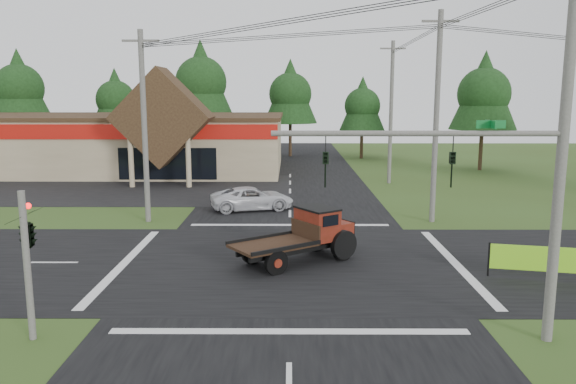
{
  "coord_description": "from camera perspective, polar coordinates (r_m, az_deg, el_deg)",
  "views": [
    {
      "loc": [
        0.03,
        -22.89,
        7.04
      ],
      "look_at": [
        -0.09,
        5.02,
        2.2
      ],
      "focal_mm": 35.0,
      "sensor_mm": 36.0,
      "label": 1
    }
  ],
  "objects": [
    {
      "name": "traffic_signal_corner",
      "position": [
        17.65,
        -25.04,
        -2.6
      ],
      "size": [
        0.53,
        2.48,
        4.4
      ],
      "color": "#595651",
      "rests_on": "ground"
    },
    {
      "name": "tree_side_ne",
      "position": [
        55.86,
        19.31,
        9.64
      ],
      "size": [
        6.16,
        6.16,
        11.11
      ],
      "color": "#332316",
      "rests_on": "ground"
    },
    {
      "name": "traffic_signal_mast",
      "position": [
        16.65,
        20.58,
        0.17
      ],
      "size": [
        8.12,
        0.24,
        7.0
      ],
      "color": "#595651",
      "rests_on": "ground"
    },
    {
      "name": "tree_row_e",
      "position": [
        63.4,
        7.57,
        8.85
      ],
      "size": [
        5.04,
        5.04,
        9.09
      ],
      "color": "#332316",
      "rests_on": "ground"
    },
    {
      "name": "parking_apron",
      "position": [
        44.74,
        -18.03,
        0.32
      ],
      "size": [
        28.0,
        14.0,
        0.02
      ],
      "primitive_type": "cube",
      "color": "black",
      "rests_on": "ground"
    },
    {
      "name": "cvs_building",
      "position": [
        54.94,
        -16.45,
        4.99
      ],
      "size": [
        30.4,
        18.2,
        9.19
      ],
      "color": "tan",
      "rests_on": "ground"
    },
    {
      "name": "tree_row_c",
      "position": [
        64.7,
        -8.83,
        11.21
      ],
      "size": [
        7.28,
        7.28,
        13.13
      ],
      "color": "#332316",
      "rests_on": "ground"
    },
    {
      "name": "tree_row_d",
      "position": [
        64.89,
        0.24,
        10.14
      ],
      "size": [
        6.16,
        6.16,
        11.11
      ],
      "color": "#332316",
      "rests_on": "ground"
    },
    {
      "name": "utility_pole_nw",
      "position": [
        31.96,
        -14.39,
        6.57
      ],
      "size": [
        2.0,
        0.3,
        10.5
      ],
      "color": "#595651",
      "rests_on": "ground"
    },
    {
      "name": "utility_pole_nr",
      "position": [
        17.16,
        26.12,
        4.15
      ],
      "size": [
        2.0,
        0.3,
        11.0
      ],
      "color": "#595651",
      "rests_on": "ground"
    },
    {
      "name": "road_ns",
      "position": [
        23.95,
        0.17,
        -7.23
      ],
      "size": [
        12.0,
        120.0,
        0.02
      ],
      "primitive_type": "cube",
      "color": "black",
      "rests_on": "ground"
    },
    {
      "name": "road_ew",
      "position": [
        23.95,
        0.17,
        -7.23
      ],
      "size": [
        120.0,
        12.0,
        0.02
      ],
      "primitive_type": "cube",
      "color": "black",
      "rests_on": "ground"
    },
    {
      "name": "tree_row_b",
      "position": [
        67.91,
        -17.12,
        9.13
      ],
      "size": [
        5.6,
        5.6,
        10.1
      ],
      "color": "#332316",
      "rests_on": "ground"
    },
    {
      "name": "utility_pole_ne",
      "position": [
        31.92,
        14.84,
        7.45
      ],
      "size": [
        2.0,
        0.3,
        11.5
      ],
      "color": "#595651",
      "rests_on": "ground"
    },
    {
      "name": "ground",
      "position": [
        23.95,
        0.17,
        -7.26
      ],
      "size": [
        120.0,
        120.0,
        0.0
      ],
      "primitive_type": "plane",
      "color": "#354A1A",
      "rests_on": "ground"
    },
    {
      "name": "white_pickup",
      "position": [
        34.84,
        -3.66,
        -0.65
      ],
      "size": [
        5.53,
        3.59,
        1.42
      ],
      "primitive_type": "imported",
      "rotation": [
        0.0,
        0.0,
        1.83
      ],
      "color": "silver",
      "rests_on": "ground"
    },
    {
      "name": "utility_pole_n",
      "position": [
        45.61,
        10.42,
        8.04
      ],
      "size": [
        2.0,
        0.3,
        11.2
      ],
      "color": "#595651",
      "rests_on": "ground"
    },
    {
      "name": "roadside_banner",
      "position": [
        23.79,
        24.46,
        -6.55
      ],
      "size": [
        3.98,
        0.96,
        1.38
      ],
      "primitive_type": null,
      "rotation": [
        0.0,
        0.0,
        -0.21
      ],
      "color": "#7BD01B",
      "rests_on": "ground"
    },
    {
      "name": "antique_flatbed_truck",
      "position": [
        23.74,
        0.84,
        -4.51
      ],
      "size": [
        5.75,
        4.89,
        2.31
      ],
      "primitive_type": null,
      "rotation": [
        0.0,
        0.0,
        -0.96
      ],
      "color": "#521A0B",
      "rests_on": "ground"
    },
    {
      "name": "tree_row_a",
      "position": [
        69.7,
        -25.66,
        9.72
      ],
      "size": [
        6.72,
        6.72,
        12.12
      ],
      "color": "#332316",
      "rests_on": "ground"
    }
  ]
}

